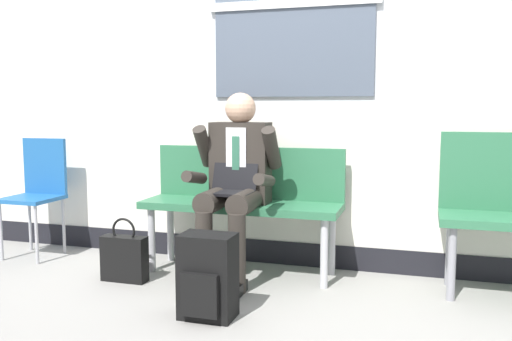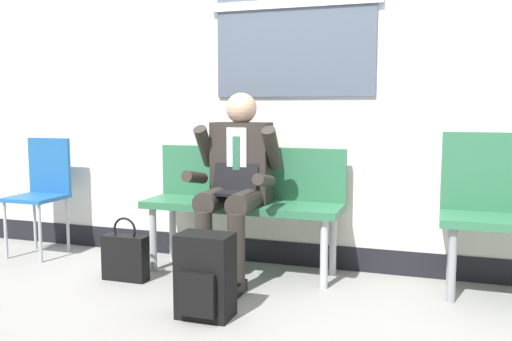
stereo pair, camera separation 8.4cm
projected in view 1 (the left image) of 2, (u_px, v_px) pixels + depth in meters
name	position (u px, v px, depth m)	size (l,w,h in m)	color
ground_plane	(277.00, 292.00, 3.45)	(18.00, 18.00, 0.00)	gray
station_wall	(302.00, 70.00, 3.91)	(5.85, 0.16, 2.85)	silver
bench_with_person	(244.00, 196.00, 3.84)	(1.38, 0.42, 0.87)	#2D6B47
person_seated	(235.00, 180.00, 3.64)	(0.57, 0.70, 1.25)	#2D2823
backpack	(207.00, 277.00, 2.99)	(0.30, 0.24, 0.47)	black
handbag	(124.00, 257.00, 3.64)	(0.31, 0.11, 0.43)	black
folding_chair	(38.00, 186.00, 4.27)	(0.38, 0.38, 0.91)	#1E5999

